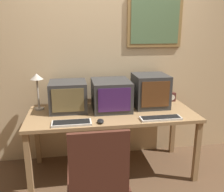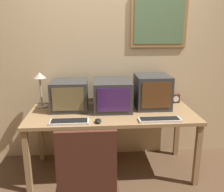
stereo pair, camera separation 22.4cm
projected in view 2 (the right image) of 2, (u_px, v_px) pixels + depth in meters
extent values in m
cube|color=#D1B284|center=(109.00, 57.00, 3.10)|extent=(8.00, 0.05, 2.60)
cube|color=olive|center=(159.00, 22.00, 2.99)|extent=(0.69, 0.02, 0.60)
cube|color=#56754C|center=(159.00, 22.00, 2.98)|extent=(0.60, 0.01, 0.51)
cube|color=#99754C|center=(112.00, 114.00, 2.80)|extent=(1.86, 0.77, 0.04)
cube|color=#99754C|center=(27.00, 162.00, 2.52)|extent=(0.06, 0.06, 0.70)
cube|color=#99754C|center=(197.00, 155.00, 2.64)|extent=(0.06, 0.06, 0.70)
cube|color=#99754C|center=(41.00, 134.00, 3.16)|extent=(0.06, 0.06, 0.70)
cube|color=#99754C|center=(177.00, 130.00, 3.29)|extent=(0.06, 0.06, 0.70)
cube|color=#333333|center=(70.00, 95.00, 2.88)|extent=(0.41, 0.39, 0.34)
cube|color=brown|center=(68.00, 99.00, 2.69)|extent=(0.34, 0.01, 0.26)
cube|color=#333333|center=(112.00, 95.00, 2.88)|extent=(0.43, 0.47, 0.34)
cube|color=#3D1E56|center=(114.00, 100.00, 2.65)|extent=(0.35, 0.01, 0.26)
cube|color=#333333|center=(152.00, 91.00, 2.94)|extent=(0.39, 0.40, 0.39)
cube|color=#563319|center=(156.00, 95.00, 2.75)|extent=(0.32, 0.01, 0.29)
cube|color=beige|center=(69.00, 122.00, 2.50)|extent=(0.39, 0.16, 0.02)
cube|color=black|center=(69.00, 121.00, 2.50)|extent=(0.36, 0.13, 0.00)
cube|color=beige|center=(160.00, 120.00, 2.55)|extent=(0.43, 0.13, 0.02)
cube|color=black|center=(160.00, 118.00, 2.55)|extent=(0.40, 0.11, 0.00)
ellipsoid|color=black|center=(98.00, 121.00, 2.50)|extent=(0.07, 0.10, 0.04)
cube|color=#4C231E|center=(175.00, 98.00, 3.15)|extent=(0.10, 0.06, 0.11)
cylinder|color=white|center=(176.00, 99.00, 3.12)|extent=(0.07, 0.00, 0.07)
cylinder|color=#B2A899|center=(42.00, 107.00, 2.98)|extent=(0.11, 0.11, 0.02)
cylinder|color=#B2A899|center=(41.00, 92.00, 2.93)|extent=(0.02, 0.02, 0.35)
cone|color=#B2A899|center=(39.00, 75.00, 2.88)|extent=(0.15, 0.15, 0.07)
cube|color=#472319|center=(88.00, 177.00, 2.05)|extent=(0.47, 0.47, 0.04)
cube|color=#472319|center=(86.00, 163.00, 1.77)|extent=(0.43, 0.04, 0.48)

